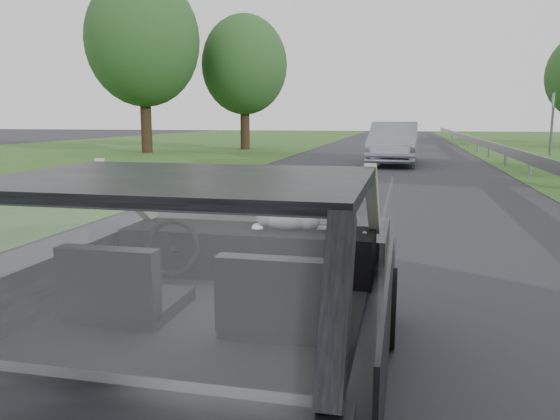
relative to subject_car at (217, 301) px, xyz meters
The scene contains 10 objects.
subject_car is the anchor object (origin of this frame).
dashboard 0.64m from the subject_car, 90.00° to the left, with size 1.58×0.45×0.30m, color black.
driver_seat 0.52m from the subject_car, 144.06° to the right, with size 0.50×0.72×0.42m, color black.
passenger_seat 0.52m from the subject_car, 35.94° to the right, with size 0.50×0.72×0.42m, color black.
steering_wheel 0.55m from the subject_car, 140.48° to the left, with size 0.36×0.36×0.04m, color black.
cat 0.77m from the subject_car, 67.70° to the left, with size 0.51×0.16×0.23m, color gray.
other_car 17.93m from the subject_car, 88.35° to the left, with size 1.86×4.72×1.55m, color #9DA5B5.
highway_sign 25.30m from the subject_car, 73.19° to the left, with size 0.11×1.12×2.81m, color #10602B.
tree_5 25.07m from the subject_car, 117.36° to the left, with size 5.39×5.39×8.17m, color #2E5827, non-canonical shape.
tree_6 27.10m from the subject_car, 106.25° to the left, with size 4.53×4.53×6.86m, color #2E5827, non-canonical shape.
Camera 1 is at (0.96, -2.65, 1.70)m, focal length 35.00 mm.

